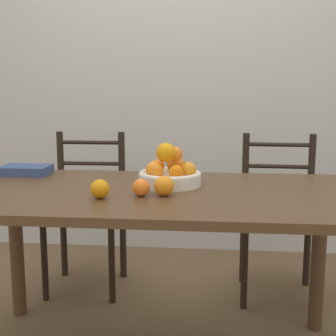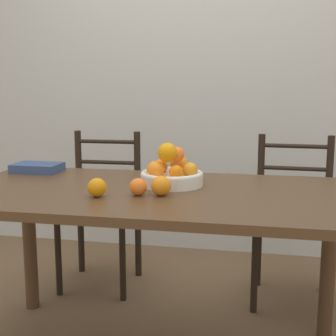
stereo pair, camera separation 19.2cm
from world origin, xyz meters
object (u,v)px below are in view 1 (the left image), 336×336
Objects in this scene: orange_loose_0 at (164,186)px; chair_right at (279,217)px; chair_left at (87,211)px; book_stack at (26,170)px; orange_loose_1 at (141,187)px; fruit_bowl at (170,172)px; orange_loose_2 at (100,189)px.

orange_loose_0 is 1.07m from chair_right.
chair_right is (0.56, 0.85, -0.35)m from orange_loose_0.
chair_left is 3.95× the size of book_stack.
chair_left is at bearing 118.35° from orange_loose_1.
orange_loose_2 is (-0.24, -0.27, -0.02)m from fruit_bowl.
fruit_bowl is at bearing -128.58° from chair_right.
book_stack is at bearing 151.64° from orange_loose_0.
orange_loose_1 is 0.93× the size of orange_loose_2.
orange_loose_0 is at bearing -58.06° from chair_left.
fruit_bowl is 3.43× the size of orange_loose_0.
chair_right is at bearing 56.45° from orange_loose_0.
orange_loose_1 is at bearing -112.92° from fruit_bowl.
fruit_bowl is at bearing -50.57° from chair_left.
book_stack is at bearing -111.28° from chair_left.
orange_loose_2 is 0.08× the size of chair_right.
fruit_bowl is 0.93m from chair_right.
chair_right is 3.95× the size of book_stack.
chair_left reaches higher than orange_loose_0.
orange_loose_2 is at bearing -72.21° from chair_left.
book_stack is (-0.72, 0.39, -0.02)m from orange_loose_0.
chair_left reaches higher than orange_loose_2.
chair_left is at bearing -177.77° from chair_right.
chair_left is at bearing 123.18° from orange_loose_0.
book_stack is (-0.17, -0.46, 0.33)m from chair_left.
fruit_bowl is 0.29× the size of chair_right.
chair_left is 1.12m from chair_right.
orange_loose_2 is at bearing -163.59° from orange_loose_0.
chair_left is at bearing 69.97° from book_stack.
orange_loose_0 is at bearing -121.31° from chair_right.
orange_loose_0 is 1.07m from chair_left.
book_stack is at bearing 147.39° from orange_loose_1.
orange_loose_0 is at bearing -28.36° from book_stack.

